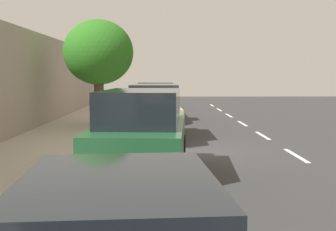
{
  "coord_description": "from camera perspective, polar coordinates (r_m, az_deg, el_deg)",
  "views": [
    {
      "loc": [
        0.75,
        13.32,
        2.33
      ],
      "look_at": [
        0.53,
        0.12,
        1.11
      ],
      "focal_mm": 46.84,
      "sensor_mm": 36.0,
      "label": 1
    }
  ],
  "objects": [
    {
      "name": "parked_suv_green_far",
      "position": [
        10.02,
        -3.45,
        -2.2
      ],
      "size": [
        2.21,
        4.82,
        1.99
      ],
      "color": "#1E512D",
      "rests_on": "ground"
    },
    {
      "name": "lane_stripe_centre",
      "position": [
        15.27,
        14.0,
        -3.62
      ],
      "size": [
        0.14,
        40.0,
        0.01
      ],
      "color": "white",
      "rests_on": "ground"
    },
    {
      "name": "bicycle_at_curb",
      "position": [
        13.5,
        -5.03,
        -3.02
      ],
      "size": [
        1.34,
        1.2,
        0.77
      ],
      "color": "black",
      "rests_on": "ground"
    },
    {
      "name": "sidewalk",
      "position": [
        13.93,
        -14.98,
        -4.26
      ],
      "size": [
        3.72,
        42.52,
        0.12
      ],
      "primitive_type": "cube",
      "color": "#B3AA9C",
      "rests_on": "ground"
    },
    {
      "name": "cyclist_with_backpack",
      "position": [
        13.9,
        -5.84,
        -0.15
      ],
      "size": [
        0.52,
        0.56,
        1.68
      ],
      "color": "#C6B284",
      "rests_on": "ground"
    },
    {
      "name": "parked_pickup_white_second",
      "position": [
        22.98,
        -1.7,
        1.73
      ],
      "size": [
        2.14,
        5.36,
        1.95
      ],
      "color": "white",
      "rests_on": "ground"
    },
    {
      "name": "parked_suv_tan_mid",
      "position": [
        16.11,
        -1.8,
        0.65
      ],
      "size": [
        1.99,
        4.71,
        1.99
      ],
      "color": "tan",
      "rests_on": "ground"
    },
    {
      "name": "curb_edge",
      "position": [
        13.59,
        -6.99,
        -4.36
      ],
      "size": [
        0.16,
        42.52,
        0.12
      ],
      "primitive_type": "cube",
      "color": "gray",
      "rests_on": "ground"
    },
    {
      "name": "street_tree_near_cyclist",
      "position": [
        19.23,
        -9.04,
        8.05
      ],
      "size": [
        3.0,
        3.0,
        4.58
      ],
      "color": "brown",
      "rests_on": "sidewalk"
    },
    {
      "name": "parked_sedan_grey_nearest",
      "position": [
        29.8,
        -1.52,
        2.26
      ],
      "size": [
        1.98,
        4.47,
        1.52
      ],
      "color": "slate",
      "rests_on": "ground"
    },
    {
      "name": "lane_stripe_bike_edge",
      "position": [
        13.52,
        -0.76,
        -4.61
      ],
      "size": [
        0.12,
        42.52,
        0.01
      ],
      "primitive_type": "cube",
      "color": "white",
      "rests_on": "ground"
    },
    {
      "name": "ground",
      "position": [
        13.54,
        2.26,
        -4.61
      ],
      "size": [
        68.02,
        68.02,
        0.0
      ],
      "primitive_type": "plane",
      "color": "#333333"
    }
  ]
}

